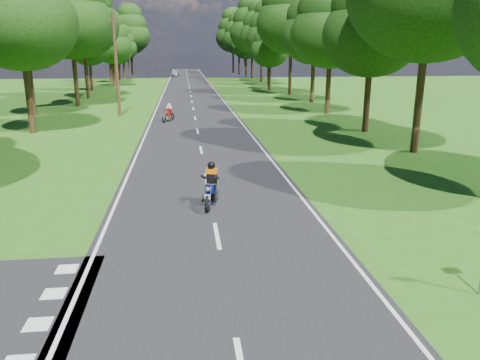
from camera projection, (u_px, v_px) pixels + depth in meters
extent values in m
plane|color=#2E5613|center=(223.00, 267.00, 11.58)|extent=(160.00, 160.00, 0.00)
cube|color=black|center=(190.00, 92.00, 59.38)|extent=(7.00, 140.00, 0.02)
cube|color=silver|center=(217.00, 235.00, 13.48)|extent=(0.12, 2.00, 0.01)
cube|color=silver|center=(207.00, 180.00, 19.22)|extent=(0.12, 2.00, 0.01)
cube|color=silver|center=(201.00, 150.00, 24.96)|extent=(0.12, 2.00, 0.01)
cube|color=silver|center=(198.00, 131.00, 30.69)|extent=(0.12, 2.00, 0.01)
cube|color=silver|center=(195.00, 118.00, 36.43)|extent=(0.12, 2.00, 0.01)
cube|color=silver|center=(193.00, 109.00, 42.17)|extent=(0.12, 2.00, 0.01)
cube|color=silver|center=(192.00, 102.00, 47.90)|extent=(0.12, 2.00, 0.01)
cube|color=silver|center=(191.00, 96.00, 53.64)|extent=(0.12, 2.00, 0.01)
cube|color=silver|center=(190.00, 91.00, 59.38)|extent=(0.12, 2.00, 0.01)
cube|color=silver|center=(189.00, 88.00, 65.12)|extent=(0.12, 2.00, 0.01)
cube|color=silver|center=(189.00, 85.00, 70.85)|extent=(0.12, 2.00, 0.01)
cube|color=silver|center=(188.00, 82.00, 76.59)|extent=(0.12, 2.00, 0.01)
cube|color=silver|center=(188.00, 80.00, 82.33)|extent=(0.12, 2.00, 0.01)
cube|color=silver|center=(188.00, 78.00, 88.06)|extent=(0.12, 2.00, 0.01)
cube|color=silver|center=(187.00, 76.00, 93.80)|extent=(0.12, 2.00, 0.01)
cube|color=silver|center=(187.00, 74.00, 99.54)|extent=(0.12, 2.00, 0.01)
cube|color=silver|center=(187.00, 73.00, 105.27)|extent=(0.12, 2.00, 0.01)
cube|color=silver|center=(186.00, 72.00, 111.01)|extent=(0.12, 2.00, 0.01)
cube|color=silver|center=(186.00, 71.00, 116.75)|extent=(0.12, 2.00, 0.01)
cube|color=silver|center=(186.00, 70.00, 122.48)|extent=(0.12, 2.00, 0.01)
cube|color=silver|center=(164.00, 92.00, 59.00)|extent=(0.10, 140.00, 0.01)
cube|color=silver|center=(216.00, 91.00, 59.75)|extent=(0.10, 140.00, 0.01)
cube|color=silver|center=(38.00, 324.00, 9.13)|extent=(0.50, 0.50, 0.01)
cube|color=silver|center=(54.00, 293.00, 10.28)|extent=(0.50, 0.50, 0.01)
cube|color=silver|center=(67.00, 269.00, 11.43)|extent=(0.50, 0.50, 0.01)
cylinder|color=black|center=(30.00, 102.00, 29.69)|extent=(0.40, 0.40, 3.91)
ellipsoid|color=black|center=(20.00, 22.00, 28.39)|extent=(6.85, 6.85, 5.82)
cylinder|color=black|center=(32.00, 92.00, 37.49)|extent=(0.40, 0.40, 3.79)
ellipsoid|color=black|center=(25.00, 31.00, 36.23)|extent=(6.64, 6.64, 5.64)
ellipsoid|color=black|center=(22.00, 6.00, 35.74)|extent=(5.69, 5.69, 4.84)
cylinder|color=black|center=(76.00, 83.00, 43.80)|extent=(0.40, 0.40, 4.32)
ellipsoid|color=black|center=(70.00, 23.00, 42.36)|extent=(7.56, 7.56, 6.42)
cylinder|color=black|center=(87.00, 78.00, 50.91)|extent=(0.40, 0.40, 4.40)
ellipsoid|color=black|center=(82.00, 25.00, 49.44)|extent=(7.71, 7.71, 6.55)
ellipsoid|color=black|center=(80.00, 4.00, 48.86)|extent=(6.60, 6.60, 5.61)
cylinder|color=black|center=(91.00, 78.00, 60.17)|extent=(0.40, 0.40, 3.20)
ellipsoid|color=black|center=(88.00, 46.00, 59.11)|extent=(5.60, 5.60, 4.76)
ellipsoid|color=black|center=(87.00, 34.00, 58.69)|extent=(4.80, 4.80, 4.08)
ellipsoid|color=black|center=(86.00, 20.00, 58.27)|extent=(3.60, 3.60, 3.06)
cylinder|color=black|center=(114.00, 75.00, 67.43)|extent=(0.40, 0.40, 3.22)
ellipsoid|color=black|center=(112.00, 46.00, 66.36)|extent=(5.64, 5.64, 4.79)
ellipsoid|color=black|center=(111.00, 35.00, 65.94)|extent=(4.83, 4.83, 4.11)
ellipsoid|color=black|center=(110.00, 23.00, 65.52)|extent=(3.62, 3.62, 3.08)
cylinder|color=black|center=(111.00, 71.00, 74.63)|extent=(0.40, 0.40, 3.61)
ellipsoid|color=black|center=(109.00, 42.00, 73.43)|extent=(6.31, 6.31, 5.37)
ellipsoid|color=black|center=(108.00, 31.00, 72.95)|extent=(5.41, 5.41, 4.60)
ellipsoid|color=black|center=(107.00, 19.00, 72.48)|extent=(4.06, 4.06, 3.45)
cylinder|color=black|center=(119.00, 72.00, 82.27)|extent=(0.40, 0.40, 2.67)
ellipsoid|color=black|center=(118.00, 53.00, 81.39)|extent=(4.67, 4.67, 3.97)
ellipsoid|color=black|center=(118.00, 45.00, 81.04)|extent=(4.00, 4.00, 3.40)
ellipsoid|color=black|center=(117.00, 37.00, 80.69)|extent=(3.00, 3.00, 2.55)
cylinder|color=black|center=(124.00, 69.00, 90.95)|extent=(0.40, 0.40, 3.09)
ellipsoid|color=black|center=(123.00, 48.00, 89.92)|extent=(5.40, 5.40, 4.59)
ellipsoid|color=black|center=(122.00, 40.00, 89.52)|extent=(4.63, 4.63, 3.93)
ellipsoid|color=black|center=(122.00, 32.00, 89.11)|extent=(3.47, 3.47, 2.95)
cylinder|color=black|center=(132.00, 64.00, 97.10)|extent=(0.40, 0.40, 4.48)
ellipsoid|color=black|center=(131.00, 36.00, 95.61)|extent=(7.84, 7.84, 6.66)
ellipsoid|color=black|center=(130.00, 25.00, 95.02)|extent=(6.72, 6.72, 5.71)
ellipsoid|color=black|center=(129.00, 14.00, 94.43)|extent=(5.04, 5.04, 4.28)
cylinder|color=black|center=(132.00, 64.00, 105.61)|extent=(0.40, 0.40, 4.09)
ellipsoid|color=black|center=(130.00, 40.00, 104.25)|extent=(7.16, 7.16, 6.09)
ellipsoid|color=black|center=(130.00, 31.00, 103.71)|extent=(6.14, 6.14, 5.22)
ellipsoid|color=black|center=(129.00, 22.00, 103.17)|extent=(4.61, 4.61, 3.92)
cylinder|color=black|center=(418.00, 109.00, 23.89)|extent=(0.40, 0.40, 4.56)
cylinder|color=black|center=(367.00, 105.00, 30.22)|extent=(0.40, 0.40, 3.49)
ellipsoid|color=black|center=(372.00, 35.00, 29.06)|extent=(6.12, 6.12, 5.20)
ellipsoid|color=black|center=(374.00, 6.00, 28.60)|extent=(5.24, 5.24, 4.46)
cylinder|color=black|center=(328.00, 91.00, 38.71)|extent=(0.40, 0.40, 3.69)
ellipsoid|color=black|center=(331.00, 34.00, 37.48)|extent=(6.46, 6.46, 5.49)
ellipsoid|color=black|center=(332.00, 10.00, 37.00)|extent=(5.54, 5.54, 4.71)
cylinder|color=black|center=(313.00, 83.00, 47.28)|extent=(0.40, 0.40, 3.74)
ellipsoid|color=black|center=(314.00, 36.00, 46.03)|extent=(6.55, 6.55, 5.57)
ellipsoid|color=black|center=(315.00, 16.00, 45.54)|extent=(5.62, 5.62, 4.77)
cylinder|color=black|center=(290.00, 75.00, 55.04)|extent=(0.40, 0.40, 4.64)
ellipsoid|color=black|center=(292.00, 24.00, 53.50)|extent=(8.12, 8.12, 6.91)
ellipsoid|color=black|center=(292.00, 3.00, 52.89)|extent=(6.96, 6.96, 5.92)
cylinder|color=black|center=(269.00, 79.00, 62.03)|extent=(0.40, 0.40, 2.91)
ellipsoid|color=black|center=(270.00, 51.00, 61.06)|extent=(5.09, 5.09, 4.33)
ellipsoid|color=black|center=(270.00, 39.00, 60.68)|extent=(4.36, 4.36, 3.71)
ellipsoid|color=black|center=(270.00, 28.00, 60.30)|extent=(3.27, 3.27, 2.78)
cylinder|color=black|center=(269.00, 72.00, 69.19)|extent=(0.40, 0.40, 3.88)
ellipsoid|color=black|center=(269.00, 38.00, 67.90)|extent=(6.78, 6.78, 5.77)
ellipsoid|color=black|center=(269.00, 25.00, 67.39)|extent=(5.81, 5.81, 4.94)
ellipsoid|color=black|center=(269.00, 11.00, 66.88)|extent=(4.36, 4.36, 3.71)
cylinder|color=black|center=(261.00, 69.00, 77.28)|extent=(0.40, 0.40, 4.18)
ellipsoid|color=black|center=(262.00, 36.00, 75.90)|extent=(7.31, 7.31, 6.21)
ellipsoid|color=black|center=(262.00, 23.00, 75.35)|extent=(6.27, 6.27, 5.33)
ellipsoid|color=black|center=(262.00, 10.00, 74.80)|extent=(4.70, 4.70, 4.00)
cylinder|color=black|center=(252.00, 66.00, 85.76)|extent=(0.40, 0.40, 4.63)
ellipsoid|color=black|center=(252.00, 33.00, 84.22)|extent=(8.11, 8.11, 6.89)
ellipsoid|color=black|center=(252.00, 20.00, 83.61)|extent=(6.95, 6.95, 5.91)
ellipsoid|color=black|center=(252.00, 6.00, 83.00)|extent=(5.21, 5.21, 4.43)
cylinder|color=black|center=(246.00, 68.00, 92.88)|extent=(0.40, 0.40, 3.36)
ellipsoid|color=black|center=(246.00, 46.00, 91.76)|extent=(5.88, 5.88, 5.00)
ellipsoid|color=black|center=(246.00, 37.00, 91.32)|extent=(5.04, 5.04, 4.29)
ellipsoid|color=black|center=(246.00, 28.00, 90.88)|extent=(3.78, 3.78, 3.21)
cylinder|color=black|center=(239.00, 65.00, 99.63)|extent=(0.40, 0.40, 4.09)
ellipsoid|color=black|center=(239.00, 40.00, 98.27)|extent=(7.15, 7.15, 6.08)
ellipsoid|color=black|center=(239.00, 30.00, 97.74)|extent=(6.13, 6.13, 5.21)
ellipsoid|color=black|center=(239.00, 20.00, 97.20)|extent=(4.60, 4.60, 3.91)
cylinder|color=black|center=(233.00, 63.00, 106.94)|extent=(0.40, 0.40, 4.48)
ellipsoid|color=black|center=(233.00, 37.00, 105.46)|extent=(7.84, 7.84, 6.66)
ellipsoid|color=black|center=(233.00, 27.00, 104.87)|extent=(6.72, 6.72, 5.71)
ellipsoid|color=black|center=(233.00, 17.00, 104.28)|extent=(5.04, 5.04, 4.28)
cylinder|color=black|center=(129.00, 63.00, 114.64)|extent=(0.40, 0.40, 3.84)
ellipsoid|color=black|center=(127.00, 43.00, 113.36)|extent=(6.72, 6.72, 5.71)
ellipsoid|color=black|center=(127.00, 35.00, 112.86)|extent=(5.76, 5.76, 4.90)
ellipsoid|color=black|center=(126.00, 27.00, 112.35)|extent=(4.32, 4.32, 3.67)
cylinder|color=black|center=(245.00, 62.00, 119.81)|extent=(0.40, 0.40, 4.16)
ellipsoid|color=black|center=(245.00, 41.00, 118.43)|extent=(7.28, 7.28, 6.19)
ellipsoid|color=black|center=(245.00, 33.00, 117.88)|extent=(6.24, 6.24, 5.30)
ellipsoid|color=black|center=(245.00, 24.00, 117.34)|extent=(4.68, 4.68, 3.98)
cylinder|color=black|center=(112.00, 66.00, 100.11)|extent=(0.40, 0.40, 3.52)
ellipsoid|color=black|center=(110.00, 45.00, 98.94)|extent=(6.16, 6.16, 5.24)
ellipsoid|color=black|center=(109.00, 36.00, 98.48)|extent=(5.28, 5.28, 4.49)
ellipsoid|color=black|center=(109.00, 28.00, 98.02)|extent=(3.96, 3.96, 3.37)
cylinder|color=black|center=(261.00, 63.00, 106.61)|extent=(0.40, 0.40, 4.48)
ellipsoid|color=black|center=(262.00, 37.00, 105.12)|extent=(7.84, 7.84, 6.66)
ellipsoid|color=black|center=(262.00, 27.00, 104.53)|extent=(6.72, 6.72, 5.71)
ellipsoid|color=black|center=(262.00, 17.00, 103.94)|extent=(5.04, 5.04, 4.28)
cylinder|color=#382616|center=(116.00, 65.00, 36.59)|extent=(0.26, 0.26, 8.00)
cube|color=#382616|center=(113.00, 21.00, 35.70)|extent=(1.20, 0.10, 0.10)
imported|color=#B6B8BD|center=(175.00, 73.00, 92.73)|extent=(2.13, 3.80, 1.22)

